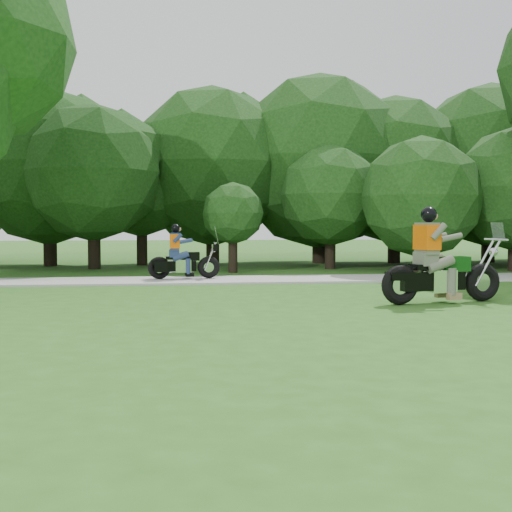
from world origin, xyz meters
name	(u,v)px	position (x,y,z in m)	size (l,w,h in m)	color
ground	(406,325)	(0.00, 0.00, 0.00)	(100.00, 100.00, 0.00)	#295819
walkway	(307,279)	(0.00, 8.00, 0.03)	(60.00, 2.20, 0.06)	#9A9A95
tree_line	(323,171)	(2.01, 14.85, 3.64)	(39.85, 11.63, 7.58)	black
chopper_motorcycle	(437,268)	(1.55, 2.53, 0.72)	(2.72, 0.96, 1.96)	black
touring_motorcycle	(180,259)	(-3.60, 8.20, 0.62)	(2.02, 0.65, 1.54)	black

